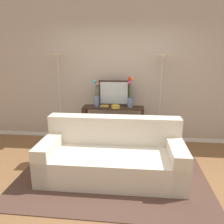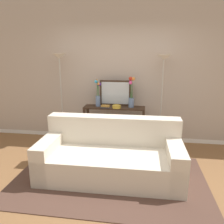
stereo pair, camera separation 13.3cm
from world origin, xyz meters
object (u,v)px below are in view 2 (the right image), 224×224
object	(u,v)px
vase_short_flowers	(131,95)
book_stack	(105,107)
floor_lamp_left	(60,74)
fruit_bowl	(117,107)
book_row_under_console	(98,141)
floor_lamp_right	(163,76)
vase_tall_flowers	(98,95)
wall_mirror	(115,93)
couch	(111,157)
console_table	(114,119)

from	to	relation	value
vase_short_flowers	book_stack	size ratio (longest dim) A/B	3.08
book_stack	floor_lamp_left	bearing A→B (deg)	173.83
vase_short_flowers	fruit_bowl	xyz separation A→B (m)	(-0.28, -0.11, -0.22)
book_row_under_console	floor_lamp_left	bearing A→B (deg)	179.96
floor_lamp_right	vase_tall_flowers	bearing A→B (deg)	179.09
fruit_bowl	floor_lamp_left	bearing A→B (deg)	175.39
floor_lamp_right	wall_mirror	bearing A→B (deg)	171.96
fruit_bowl	book_row_under_console	world-z (taller)	fruit_bowl
vase_tall_flowers	floor_lamp_left	bearing A→B (deg)	-178.50
vase_tall_flowers	book_row_under_console	size ratio (longest dim) A/B	1.80
book_stack	vase_short_flowers	bearing A→B (deg)	12.80
floor_lamp_right	book_row_under_console	size ratio (longest dim) A/B	6.07
vase_tall_flowers	fruit_bowl	size ratio (longest dim) A/B	3.13
floor_lamp_left	vase_short_flowers	bearing A→B (deg)	0.50
fruit_bowl	couch	bearing A→B (deg)	-87.16
console_table	wall_mirror	bearing A→B (deg)	89.92
couch	floor_lamp_left	size ratio (longest dim) A/B	1.16
vase_short_flowers	console_table	bearing A→B (deg)	-177.76
floor_lamp_right	vase_tall_flowers	distance (m)	1.34
console_table	book_row_under_console	world-z (taller)	console_table
console_table	fruit_bowl	bearing A→B (deg)	-57.77
console_table	floor_lamp_right	distance (m)	1.30
console_table	book_stack	world-z (taller)	book_stack
console_table	floor_lamp_left	distance (m)	1.44
couch	book_row_under_console	xyz separation A→B (m)	(-0.47, 1.21, -0.25)
fruit_bowl	book_stack	world-z (taller)	fruit_bowl
wall_mirror	vase_short_flowers	size ratio (longest dim) A/B	1.03
fruit_bowl	book_row_under_console	xyz separation A→B (m)	(-0.42, 0.09, -0.79)
vase_tall_flowers	book_row_under_console	world-z (taller)	vase_tall_flowers
fruit_bowl	wall_mirror	bearing A→B (deg)	104.66
couch	fruit_bowl	size ratio (longest dim) A/B	12.37
floor_lamp_right	vase_short_flowers	bearing A→B (deg)	178.76
wall_mirror	fruit_bowl	world-z (taller)	wall_mirror
floor_lamp_left	vase_tall_flowers	xyz separation A→B (m)	(0.77, 0.02, -0.42)
floor_lamp_left	book_row_under_console	distance (m)	1.60
couch	console_table	distance (m)	1.24
console_table	floor_lamp_left	size ratio (longest dim) A/B	0.66
console_table	floor_lamp_right	xyz separation A→B (m)	(0.93, 0.00, 0.91)
couch	fruit_bowl	distance (m)	1.24
couch	wall_mirror	xyz separation A→B (m)	(-0.11, 1.34, 0.77)
console_table	fruit_bowl	world-z (taller)	fruit_bowl
console_table	fruit_bowl	xyz separation A→B (m)	(0.06, -0.09, 0.29)
vase_tall_flowers	fruit_bowl	xyz separation A→B (m)	(0.40, -0.12, -0.20)
console_table	floor_lamp_left	world-z (taller)	floor_lamp_left
vase_short_flowers	book_row_under_console	bearing A→B (deg)	-178.91
console_table	vase_tall_flowers	world-z (taller)	vase_tall_flowers
floor_lamp_left	book_stack	distance (m)	1.14
floor_lamp_left	floor_lamp_right	world-z (taller)	floor_lamp_left
floor_lamp_right	fruit_bowl	world-z (taller)	floor_lamp_right
couch	floor_lamp_right	bearing A→B (deg)	55.92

